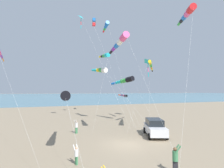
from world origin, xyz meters
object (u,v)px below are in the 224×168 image
Objects in this scene: person_child_grey_jacket at (76,154)px; kite_windsock_long_streamer_right at (187,14)px; cooler_box at (146,129)px; kite_windsock_long_streamer_left at (120,42)px; person_adult_flyer at (175,158)px; kite_windsock_orange_high_right at (123,96)px; parked_car at (155,127)px; kite_delta_blue_topmost at (82,18)px; kite_delta_red_high_left at (149,62)px; kite_windsock_magenta_far_left at (105,56)px; kite_windsock_striped_overhead at (106,26)px; kite_windsock_black_fish_shape at (125,81)px; kite_windsock_green_low_center at (66,96)px; kite_windsock_yellow_midlevel at (151,65)px; kite_windsock_white_trailing at (101,70)px; kite_box_rainbow_low_near at (94,22)px; person_child_green_jacket at (76,126)px.

person_child_grey_jacket is 0.10× the size of kite_windsock_long_streamer_right.
kite_windsock_long_streamer_left reaches higher than cooler_box.
person_adult_flyer is 23.28m from kite_windsock_orange_high_right.
cooler_box is 0.05× the size of kite_windsock_long_streamer_right.
kite_windsock_orange_high_right is at bearing -9.10° from parked_car.
kite_delta_blue_topmost is 1.55× the size of kite_windsock_long_streamer_left.
kite_delta_blue_topmost is at bearing 13.83° from kite_windsock_long_streamer_left.
kite_delta_blue_topmost reaches higher than kite_delta_red_high_left.
kite_windsock_magenta_far_left is 0.58× the size of kite_windsock_striped_overhead.
kite_delta_red_high_left reaches higher than kite_windsock_black_fish_shape.
person_child_grey_jacket is 13.11m from kite_windsock_long_streamer_left.
kite_windsock_green_low_center is 0.66× the size of kite_delta_blue_topmost.
kite_windsock_striped_overhead is 1.19× the size of kite_windsock_orange_high_right.
kite_delta_blue_topmost is (6.61, 8.95, 8.30)m from kite_windsock_yellow_midlevel.
kite_windsock_white_trailing is at bearing 106.58° from kite_windsock_orange_high_right.
kite_delta_blue_topmost is at bearing 104.84° from kite_windsock_orange_high_right.
kite_windsock_black_fish_shape reaches higher than person_adult_flyer.
kite_windsock_orange_high_right is at bearing -20.78° from kite_windsock_black_fish_shape.
kite_windsock_striped_overhead is at bearing -8.69° from person_adult_flyer.
cooler_box is 12.62m from person_child_grey_jacket.
kite_windsock_striped_overhead reaches higher than kite_windsock_long_streamer_right.
cooler_box is at bearing -178.61° from kite_windsock_striped_overhead.
kite_windsock_long_streamer_right is at bearing 166.00° from kite_delta_red_high_left.
kite_windsock_green_low_center is at bearing 158.56° from kite_box_rainbow_low_near.
parked_car is 11.33m from kite_windsock_black_fish_shape.
kite_windsock_black_fish_shape is 0.96× the size of kite_windsock_long_streamer_right.
kite_windsock_white_trailing is 11.33m from kite_windsock_long_streamer_left.
kite_box_rainbow_low_near reaches higher than kite_windsock_long_streamer_right.
person_child_green_jacket is 0.12× the size of kite_windsock_black_fish_shape.
person_child_green_jacket is 0.15× the size of kite_delta_red_high_left.
person_child_green_jacket is 12.59m from kite_windsock_white_trailing.
kite_windsock_black_fish_shape is at bearing -176.18° from kite_windsock_striped_overhead.
kite_windsock_black_fish_shape is at bearing 159.22° from kite_windsock_orange_high_right.
kite_delta_blue_topmost reaches higher than person_child_grey_jacket.
parked_car is at bearing -110.44° from kite_windsock_long_streamer_left.
parked_car is 0.50× the size of kite_windsock_yellow_midlevel.
kite_windsock_striped_overhead is (7.43, 5.68, 8.44)m from kite_delta_red_high_left.
kite_windsock_long_streamer_left reaches higher than kite_windsock_black_fish_shape.
kite_windsock_long_streamer_left is (-1.41, 4.15, 10.43)m from cooler_box.
kite_windsock_yellow_midlevel reaches higher than cooler_box.
kite_windsock_black_fish_shape is at bearing -129.62° from kite_windsock_white_trailing.
kite_delta_red_high_left is 1.16× the size of kite_windsock_yellow_midlevel.
parked_car is 14.48m from kite_windsock_orange_high_right.
kite_windsock_striped_overhead reaches higher than kite_windsock_magenta_far_left.
kite_box_rainbow_low_near is at bearing 31.30° from kite_windsock_black_fish_shape.
kite_windsock_magenta_far_left is (13.40, 4.91, -2.35)m from kite_windsock_long_streamer_right.
kite_delta_red_high_left reaches higher than kite_windsock_orange_high_right.
kite_delta_blue_topmost reaches higher than kite_windsock_green_low_center.
kite_windsock_white_trailing is at bearing 19.07° from kite_windsock_long_streamer_right.
kite_windsock_orange_high_right is (-1.89, -5.32, -14.10)m from kite_box_rainbow_low_near.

